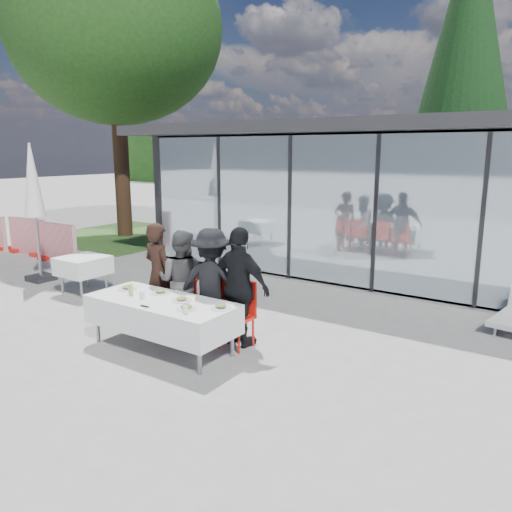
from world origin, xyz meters
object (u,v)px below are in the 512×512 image
Objects in this scene: plate_d at (221,307)px; deciduous_tree at (114,31)px; diner_a at (159,274)px; diner_chair_a at (159,293)px; diner_chair_b at (182,298)px; market_umbrella at (33,190)px; plate_extra at (187,308)px; juice_bottle at (131,290)px; diner_c at (212,284)px; plate_c at (182,299)px; spare_table_left at (83,266)px; dining_table at (162,314)px; plate_a at (127,288)px; conifer_tree at (466,53)px; diner_chair_c at (212,304)px; plate_b at (161,292)px; folded_eyeglasses at (145,306)px; diner_d at (240,287)px; diner_b at (182,281)px; diner_chair_d at (239,310)px.

deciduous_tree reaches higher than plate_d.
diner_a reaches higher than diner_chair_a.
plate_d is (1.26, -0.60, 0.24)m from diner_chair_b.
market_umbrella is 0.32× the size of deciduous_tree.
juice_bottle is (-1.15, 0.06, 0.05)m from plate_extra.
market_umbrella reaches higher than diner_chair_a.
plate_extra is 12.28m from deciduous_tree.
market_umbrella reaches higher than diner_a.
diner_c is 0.65m from plate_c.
spare_table_left is (-2.88, 1.33, -0.27)m from juice_bottle.
diner_chair_a reaches higher than dining_table.
plate_a is 2.88m from spare_table_left.
juice_bottle is 0.05× the size of market_umbrella.
plate_c is (1.11, 0.02, 0.00)m from plate_a.
plate_c is at bearing -92.75° from conifer_tree.
dining_table is 2.32× the size of diner_chair_c.
plate_b is 0.44m from juice_bottle.
diner_chair_b is 0.87m from plate_a.
folded_eyeglasses is 0.16× the size of spare_table_left.
diner_c is 11.08× the size of juice_bottle.
market_umbrella reaches higher than diner_chair_b.
deciduous_tree is at bearing 142.82° from plate_extra.
plate_c is (1.10, -0.63, 0.24)m from diner_chair_a.
diner_chair_a is at bearing 180.00° from diner_chair_b.
dining_table is at bearing 146.21° from diner_a.
diner_d is 11.95m from deciduous_tree.
diner_b is 5.69× the size of plate_c.
diner_chair_a is at bearing -18.54° from diner_c.
plate_a is (-0.01, -0.66, 0.24)m from diner_chair_a.
deciduous_tree is at bearing 145.80° from diner_chair_c.
diner_chair_c is (0.32, 0.75, -0.00)m from dining_table.
plate_d reaches higher than folded_eyeglasses.
dining_table is 1.13m from diner_chair_d.
diner_d is at bearing 101.31° from plate_d.
diner_chair_a is 0.57× the size of diner_c.
folded_eyeglasses is at bearing -116.88° from plate_c.
diner_chair_b is at bearing 107.23° from folded_eyeglasses.
diner_a reaches higher than diner_b.
dining_table is at bearing 168.21° from plate_extra.
diner_chair_c is at bearing -170.91° from diner_a.
diner_c is at bearing 136.76° from plate_d.
deciduous_tree reaches higher than diner_chair_d.
juice_bottle is (-0.26, -0.83, 0.01)m from diner_b.
diner_chair_a is 1.65m from diner_chair_d.
juice_bottle is at bearing -168.05° from plate_c.
diner_a is 0.87m from juice_bottle.
plate_c is (1.10, -0.65, -0.08)m from diner_a.
diner_chair_d reaches higher than plate_d.
diner_a is at bearing 160.95° from plate_d.
plate_d is (1.77, -0.61, -0.08)m from diner_a.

